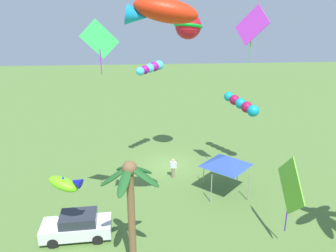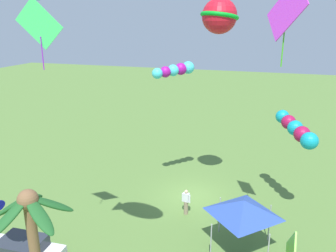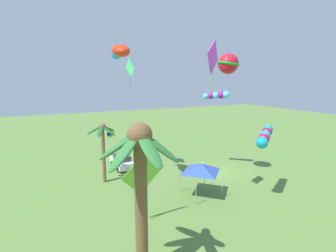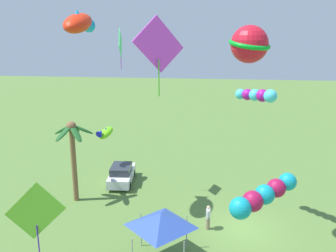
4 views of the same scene
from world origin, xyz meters
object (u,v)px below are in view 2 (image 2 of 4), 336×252
at_px(festival_tent, 243,208).
at_px(kite_diamond_4, 39,25).
at_px(palm_tree_1, 32,232).
at_px(spectator_0, 186,202).
at_px(kite_tube_2, 175,70).
at_px(kite_ball_7, 219,16).
at_px(kite_tube_6, 297,130).
at_px(kite_diamond_0, 286,11).

height_order(festival_tent, kite_diamond_4, kite_diamond_4).
relative_size(palm_tree_1, festival_tent, 2.05).
height_order(spectator_0, festival_tent, festival_tent).
bearing_deg(kite_diamond_4, kite_tube_2, -107.99).
bearing_deg(spectator_0, kite_tube_2, -60.67).
relative_size(palm_tree_1, kite_diamond_4, 2.16).
distance_m(festival_tent, kite_ball_7, 10.14).
bearing_deg(spectator_0, kite_diamond_4, 54.53).
distance_m(palm_tree_1, kite_tube_2, 12.80).
distance_m(spectator_0, kite_tube_6, 7.65).
bearing_deg(festival_tent, kite_diamond_4, 24.61).
bearing_deg(kite_ball_7, kite_tube_2, -18.12).
distance_m(spectator_0, kite_diamond_4, 12.64).
bearing_deg(kite_tube_2, kite_diamond_4, 72.01).
relative_size(spectator_0, kite_tube_2, 0.70).
bearing_deg(kite_diamond_0, kite_tube_2, -40.01).
bearing_deg(kite_tube_6, kite_diamond_4, 39.01).
bearing_deg(festival_tent, kite_diamond_0, -175.98).
relative_size(palm_tree_1, kite_diamond_0, 1.68).
xyz_separation_m(kite_tube_2, kite_diamond_4, (2.85, 8.79, 2.76)).
distance_m(kite_tube_2, kite_diamond_4, 9.64).
bearing_deg(festival_tent, kite_tube_2, -46.11).
xyz_separation_m(palm_tree_1, spectator_0, (-3.01, -9.41, -3.47)).
distance_m(kite_tube_2, kite_tube_6, 7.96).
bearing_deg(palm_tree_1, kite_diamond_0, -137.51).
relative_size(palm_tree_1, kite_ball_7, 1.98).
distance_m(kite_diamond_0, kite_tube_2, 8.60).
bearing_deg(kite_tube_2, spectator_0, 119.33).
bearing_deg(kite_ball_7, palm_tree_1, 69.16).
bearing_deg(palm_tree_1, spectator_0, -107.77).
distance_m(palm_tree_1, kite_tube_6, 14.61).
xyz_separation_m(festival_tent, kite_diamond_0, (-1.10, -0.08, 9.03)).
relative_size(kite_tube_2, kite_diamond_4, 0.84).
distance_m(kite_tube_2, kite_ball_7, 4.27).
distance_m(spectator_0, kite_diamond_0, 11.88).
bearing_deg(kite_tube_6, spectator_0, 20.24).
bearing_deg(kite_tube_2, kite_ball_7, 161.88).
height_order(spectator_0, kite_diamond_0, kite_diamond_0).
relative_size(palm_tree_1, kite_tube_6, 1.92).
xyz_separation_m(palm_tree_1, festival_tent, (-6.51, -6.89, -1.82)).
height_order(palm_tree_1, kite_diamond_0, kite_diamond_0).
xyz_separation_m(kite_tube_6, kite_ball_7, (4.62, 0.39, 6.14)).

